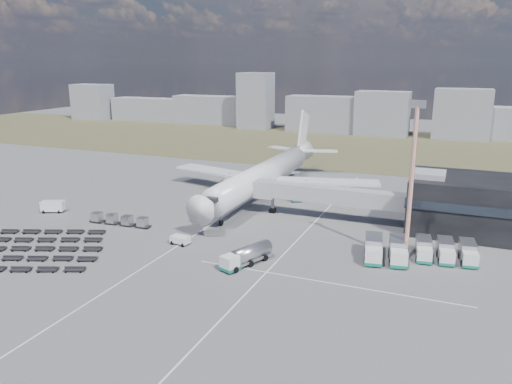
% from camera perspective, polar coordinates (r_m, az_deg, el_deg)
% --- Properties ---
extents(ground, '(420.00, 420.00, 0.00)m').
position_cam_1_polar(ground, '(88.48, -6.62, -5.54)').
color(ground, '#565659').
rests_on(ground, ground).
extents(grass_strip, '(420.00, 90.00, 0.01)m').
position_cam_1_polar(grass_strip, '(189.26, 9.78, 5.26)').
color(grass_strip, brown).
rests_on(grass_strip, ground).
extents(lane_markings, '(47.12, 110.00, 0.01)m').
position_cam_1_polar(lane_markings, '(86.98, 0.02, -5.80)').
color(lane_markings, silver).
rests_on(lane_markings, ground).
extents(terminal, '(30.40, 16.40, 11.00)m').
position_cam_1_polar(terminal, '(99.70, 25.66, -1.43)').
color(terminal, black).
rests_on(terminal, ground).
extents(jet_bridge, '(30.30, 3.80, 7.05)m').
position_cam_1_polar(jet_bridge, '(99.31, 7.15, -0.23)').
color(jet_bridge, '#939399').
rests_on(jet_bridge, ground).
extents(airliner, '(51.59, 64.53, 17.62)m').
position_cam_1_polar(airliner, '(115.14, 1.12, 2.09)').
color(airliner, white).
rests_on(airliner, ground).
extents(skyline, '(315.05, 26.68, 25.36)m').
position_cam_1_polar(skyline, '(225.47, 13.16, 8.68)').
color(skyline, gray).
rests_on(skyline, ground).
extents(fuel_tanker, '(5.67, 9.53, 3.02)m').
position_cam_1_polar(fuel_tanker, '(77.43, -1.09, -7.27)').
color(fuel_tanker, white).
rests_on(fuel_tanker, ground).
extents(pushback_tug, '(3.49, 2.24, 1.48)m').
position_cam_1_polar(pushback_tug, '(86.93, -8.64, -5.47)').
color(pushback_tug, white).
rests_on(pushback_tug, ground).
extents(utility_van, '(4.97, 3.66, 2.40)m').
position_cam_1_polar(utility_van, '(111.94, -22.20, -1.56)').
color(utility_van, white).
rests_on(utility_van, ground).
extents(catering_truck, '(4.49, 6.21, 2.64)m').
position_cam_1_polar(catering_truck, '(113.56, 4.58, -0.18)').
color(catering_truck, white).
rests_on(catering_truck, ground).
extents(service_trucks_near, '(7.66, 8.70, 3.11)m').
position_cam_1_polar(service_trucks_near, '(81.81, 14.61, -6.40)').
color(service_trucks_near, white).
rests_on(service_trucks_near, ground).
extents(service_trucks_far, '(9.78, 7.89, 2.73)m').
position_cam_1_polar(service_trucks_far, '(84.85, 20.86, -6.29)').
color(service_trucks_far, white).
rests_on(service_trucks_far, ground).
extents(uld_row, '(12.99, 2.50, 1.79)m').
position_cam_1_polar(uld_row, '(99.20, -15.33, -3.07)').
color(uld_row, black).
rests_on(uld_row, ground).
extents(baggage_dollies, '(34.88, 28.35, 0.72)m').
position_cam_1_polar(baggage_dollies, '(92.90, -26.52, -5.83)').
color(baggage_dollies, black).
rests_on(baggage_dollies, ground).
extents(floodlight_mast, '(2.36, 1.93, 25.02)m').
position_cam_1_polar(floodlight_mast, '(79.38, 17.32, 0.96)').
color(floodlight_mast, '#CE4321').
rests_on(floodlight_mast, ground).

